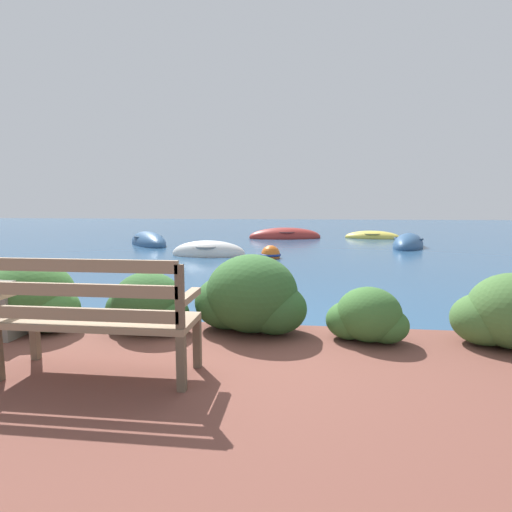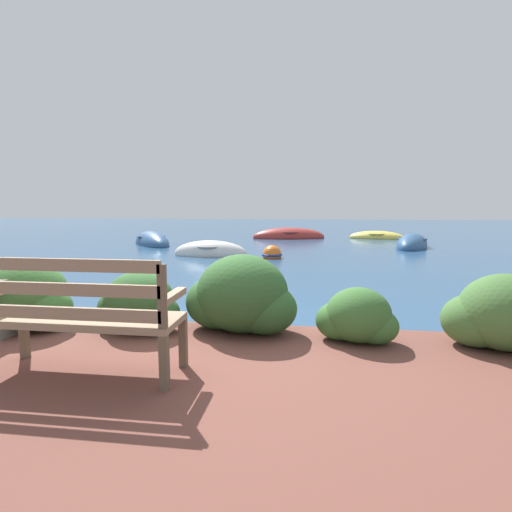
{
  "view_description": "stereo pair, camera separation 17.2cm",
  "coord_description": "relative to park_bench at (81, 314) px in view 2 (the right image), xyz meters",
  "views": [
    {
      "loc": [
        1.09,
        -4.24,
        1.52
      ],
      "look_at": [
        0.01,
        4.99,
        0.34
      ],
      "focal_mm": 28.0,
      "sensor_mm": 36.0,
      "label": 1
    },
    {
      "loc": [
        1.26,
        -4.21,
        1.52
      ],
      "look_at": [
        0.01,
        4.99,
        0.34
      ],
      "focal_mm": 28.0,
      "sensor_mm": 36.0,
      "label": 2
    }
  ],
  "objects": [
    {
      "name": "rowboat_distant",
      "position": [
        4.73,
        16.19,
        -0.65
      ],
      "size": [
        2.63,
        1.5,
        0.61
      ],
      "rotation": [
        0.0,
        0.0,
        2.95
      ],
      "color": "#DBC64C",
      "rests_on": "ground_plane"
    },
    {
      "name": "rowboat_nearest",
      "position": [
        -1.3,
        9.02,
        -0.64
      ],
      "size": [
        2.26,
        0.96,
        0.81
      ],
      "rotation": [
        0.0,
        0.0,
        3.13
      ],
      "color": "silver",
      "rests_on": "ground_plane"
    },
    {
      "name": "hedge_clump_extra",
      "position": [
        3.44,
        1.04,
        -0.18
      ],
      "size": [
        1.02,
        0.73,
        0.69
      ],
      "color": "#426B33",
      "rests_on": "patio_terrace"
    },
    {
      "name": "mooring_buoy",
      "position": [
        0.61,
        8.69,
        -0.61
      ],
      "size": [
        0.61,
        0.61,
        0.55
      ],
      "color": "orange",
      "rests_on": "ground_plane"
    },
    {
      "name": "hedge_clump_left",
      "position": [
        -1.27,
        1.03,
        -0.17
      ],
      "size": [
        1.07,
        0.77,
        0.73
      ],
      "color": "#38662D",
      "rests_on": "patio_terrace"
    },
    {
      "name": "rowboat_far",
      "position": [
        5.35,
        12.25,
        -0.63
      ],
      "size": [
        1.91,
        2.92,
        0.9
      ],
      "rotation": [
        0.0,
        0.0,
        1.21
      ],
      "color": "#2D517A",
      "rests_on": "ground_plane"
    },
    {
      "name": "hedge_clump_far_right",
      "position": [
        2.16,
        1.07,
        -0.26
      ],
      "size": [
        0.77,
        0.56,
        0.53
      ],
      "color": "#38662D",
      "rests_on": "patio_terrace"
    },
    {
      "name": "ground_plane",
      "position": [
        0.44,
        1.49,
        -0.7
      ],
      "size": [
        80.0,
        80.0,
        0.0
      ],
      "color": "navy"
    },
    {
      "name": "hedge_clump_centre",
      "position": [
        -0.05,
        1.12,
        -0.22
      ],
      "size": [
        0.91,
        0.66,
        0.62
      ],
      "color": "#2D5628",
      "rests_on": "patio_terrace"
    },
    {
      "name": "park_bench",
      "position": [
        0.0,
        0.0,
        0.0
      ],
      "size": [
        1.48,
        0.48,
        0.93
      ],
      "rotation": [
        0.0,
        0.0,
        -0.01
      ],
      "color": "brown",
      "rests_on": "patio_terrace"
    },
    {
      "name": "rowboat_outer",
      "position": [
        0.72,
        15.7,
        -0.63
      ],
      "size": [
        3.5,
        1.84,
        0.87
      ],
      "rotation": [
        0.0,
        0.0,
        0.21
      ],
      "color": "#9E2D28",
      "rests_on": "ground_plane"
    },
    {
      "name": "rowboat_mid",
      "position": [
        -4.47,
        12.19,
        -0.63
      ],
      "size": [
        2.79,
        3.31,
        0.88
      ],
      "rotation": [
        0.0,
        0.0,
        2.19
      ],
      "color": "#2D517A",
      "rests_on": "ground_plane"
    },
    {
      "name": "hedge_clump_right",
      "position": [
        1.0,
        1.24,
        -0.14
      ],
      "size": [
        1.18,
        0.85,
        0.8
      ],
      "color": "#2D5628",
      "rests_on": "patio_terrace"
    }
  ]
}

